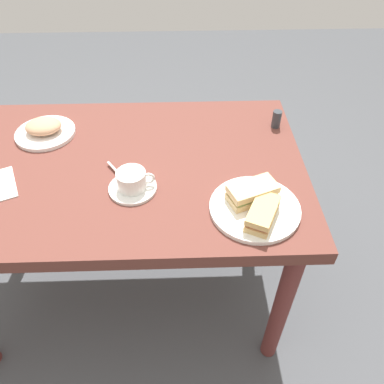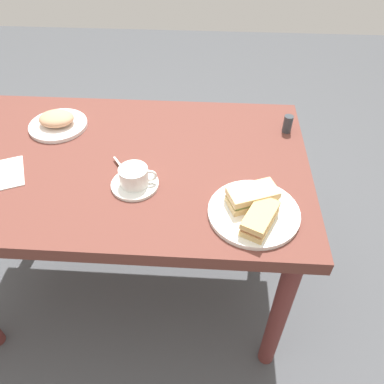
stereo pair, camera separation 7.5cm
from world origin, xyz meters
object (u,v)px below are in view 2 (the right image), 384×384
Objects in this scene: dining_table at (125,180)px; sandwich_front at (252,197)px; sandwich_plate at (254,213)px; side_plate at (58,125)px; sandwich_back at (260,218)px; coffee_saucer at (135,184)px; coffee_cup at (134,176)px; spoon at (124,168)px; salt_shaker at (288,124)px.

sandwich_front is (0.42, -0.19, 0.13)m from dining_table.
side_plate is (-0.69, 0.39, 0.00)m from sandwich_plate.
sandwich_front reaches higher than sandwich_back.
coffee_saucer is (-0.35, 0.07, -0.03)m from sandwich_front.
side_plate is at bearing 152.18° from sandwich_front.
dining_table is 8.47× the size of coffee_saucer.
sandwich_plate is 1.66× the size of sandwich_front.
coffee_cup reaches higher than dining_table.
spoon is (-0.39, 0.13, -0.03)m from sandwich_front.
sandwich_back is at bearing -77.53° from sandwich_plate.
sandwich_back is 0.48m from salt_shaker.
salt_shaker is at bearing 19.35° from dining_table.
coffee_saucer is at bearing -41.48° from side_plate.
coffee_saucer reaches higher than dining_table.
sandwich_front reaches higher than sandwich_plate.
coffee_cup is 1.30× the size of spoon.
sandwich_front is 1.37× the size of coffee_cup.
coffee_saucer is at bearing -147.31° from salt_shaker.
sandwich_front is at bearing 101.59° from sandwich_back.
salt_shaker reaches higher than dining_table.
coffee_cup is 0.08m from spoon.
coffee_saucer is 0.59m from salt_shaker.
coffee_saucer is (0.07, -0.12, 0.09)m from dining_table.
sandwich_back is at bearing -78.41° from sandwich_front.
coffee_cup is (-0.35, 0.07, 0.00)m from sandwich_front.
dining_table is 0.12m from spoon.
coffee_saucer is at bearing 169.30° from sandwich_front.
salt_shaker is (0.54, 0.25, 0.02)m from spoon.
spoon is (-0.40, 0.16, 0.01)m from sandwich_plate.
spoon is 0.42× the size of side_plate.
coffee_cup reaches higher than sandwich_plate.
sandwich_front is 1.07× the size of coffee_saucer.
side_plate is at bearing 150.34° from sandwich_plate.
sandwich_back reaches higher than spoon.
sandwich_plate is 0.37m from coffee_cup.
coffee_cup is 1.79× the size of salt_shaker.
dining_table is at bearing 110.23° from spoon.
side_plate is (-0.29, 0.23, -0.01)m from spoon.
salt_shaker is (0.14, 0.41, 0.02)m from sandwich_plate.
coffee_cup is (-0.36, 0.15, 0.00)m from sandwich_back.
sandwich_back is (0.02, -0.08, -0.00)m from sandwich_front.
sandwich_front is at bearing -18.25° from spoon.
spoon is (-0.05, 0.06, 0.01)m from coffee_saucer.
coffee_saucer is 0.08m from spoon.
sandwich_back is at bearing -27.06° from spoon.
dining_table is 0.52m from sandwich_back.
coffee_cup reaches higher than sandwich_front.
sandwich_plate is at bearing -15.39° from coffee_saucer.
sandwich_front is 0.41m from salt_shaker.
side_plate is 3.27× the size of salt_shaker.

